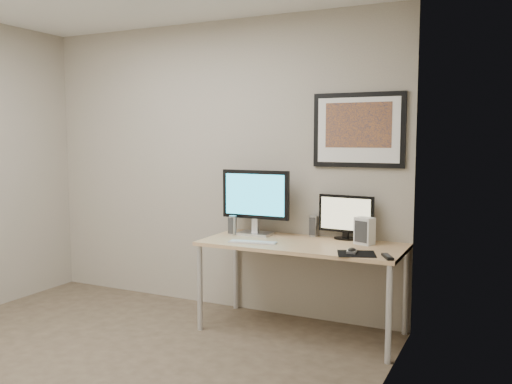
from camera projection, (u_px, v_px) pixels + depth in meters
floor at (87, 374)px, 3.59m from camera, size 3.60×3.60×0.00m
room at (125, 126)px, 3.82m from camera, size 3.60×3.60×3.60m
desk at (302, 251)px, 4.30m from camera, size 1.60×0.70×0.73m
framed_art at (358, 130)px, 4.35m from camera, size 0.75×0.04×0.60m
monitor_large at (255, 199)px, 4.61m from camera, size 0.61×0.20×0.55m
monitor_tv at (346, 216)px, 4.40m from camera, size 0.47×0.12×0.36m
speaker_left at (233, 225)px, 4.64m from camera, size 0.07×0.07×0.16m
speaker_right at (313, 226)px, 4.56m from camera, size 0.08×0.08×0.18m
keyboard at (253, 242)px, 4.28m from camera, size 0.40×0.17×0.01m
mousepad at (356, 254)px, 3.87m from camera, size 0.33×0.31×0.00m
mouse at (352, 250)px, 3.90m from camera, size 0.07×0.11×0.04m
remote at (388, 256)px, 3.75m from camera, size 0.12×0.17×0.02m
fan_unit at (365, 231)px, 4.22m from camera, size 0.16×0.14×0.21m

